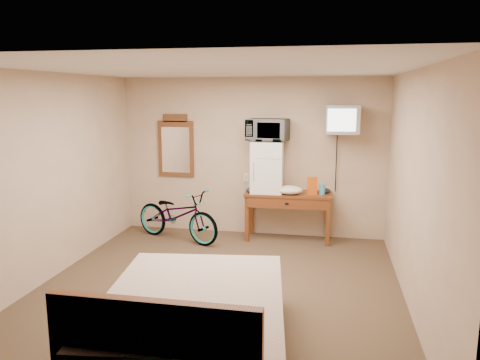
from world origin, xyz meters
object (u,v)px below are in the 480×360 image
(microwave, at_px, (268,130))
(crt_television, at_px, (342,119))
(desk, at_px, (288,201))
(wall_mirror, at_px, (176,146))
(blue_cup, at_px, (322,189))
(bed, at_px, (192,322))
(mini_fridge, at_px, (267,167))
(bicycle, at_px, (177,215))

(microwave, relative_size, crt_television, 1.01)
(desk, relative_size, microwave, 2.20)
(desk, relative_size, wall_mirror, 1.31)
(blue_cup, bearing_deg, bed, -106.97)
(microwave, bearing_deg, blue_cup, 4.23)
(wall_mirror, bearing_deg, desk, -8.27)
(crt_television, bearing_deg, blue_cup, -174.47)
(microwave, height_order, wall_mirror, wall_mirror)
(mini_fridge, bearing_deg, wall_mirror, 171.23)
(bicycle, height_order, bed, bed)
(blue_cup, bearing_deg, microwave, 177.42)
(blue_cup, bearing_deg, desk, 179.65)
(microwave, bearing_deg, wall_mirror, 178.05)
(microwave, xyz_separation_m, bicycle, (-1.35, -0.34, -1.30))
(crt_television, bearing_deg, microwave, 179.25)
(crt_television, distance_m, bicycle, 2.86)
(crt_television, height_order, bed, crt_television)
(blue_cup, bearing_deg, bicycle, -172.03)
(mini_fridge, distance_m, bed, 3.52)
(mini_fridge, distance_m, blue_cup, 0.90)
(blue_cup, distance_m, bed, 3.57)
(blue_cup, height_order, crt_television, crt_television)
(desk, xyz_separation_m, wall_mirror, (-1.87, 0.27, 0.77))
(wall_mirror, bearing_deg, crt_television, -5.47)
(wall_mirror, height_order, bicycle, wall_mirror)
(crt_television, bearing_deg, bicycle, -172.27)
(mini_fridge, xyz_separation_m, crt_television, (1.09, -0.01, 0.73))
(desk, xyz_separation_m, microwave, (-0.33, 0.03, 1.07))
(bicycle, bearing_deg, mini_fridge, -54.23)
(blue_cup, height_order, bicycle, blue_cup)
(microwave, bearing_deg, desk, 0.82)
(bed, bearing_deg, microwave, 86.85)
(blue_cup, height_order, bed, blue_cup)
(blue_cup, height_order, wall_mirror, wall_mirror)
(crt_television, bearing_deg, bed, -110.56)
(blue_cup, relative_size, bed, 0.07)
(blue_cup, distance_m, crt_television, 1.07)
(crt_television, distance_m, wall_mirror, 2.68)
(microwave, xyz_separation_m, bed, (-0.19, -3.41, -1.41))
(crt_television, height_order, bicycle, crt_television)
(mini_fridge, height_order, microwave, microwave)
(desk, distance_m, wall_mirror, 2.04)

